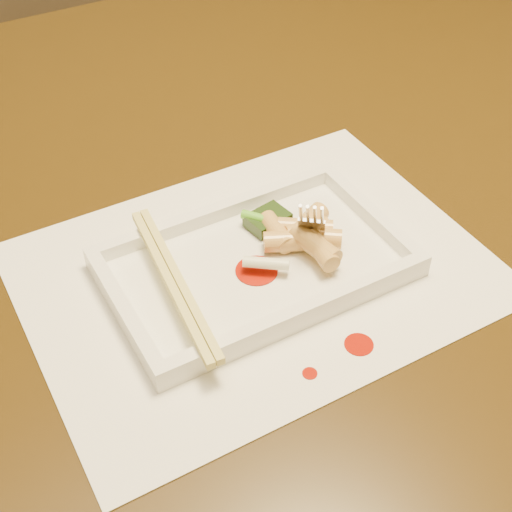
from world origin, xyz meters
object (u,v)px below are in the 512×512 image
table (216,236)px  placemat (256,271)px  fork (316,162)px  plate_base (256,268)px  chopstick_a (170,283)px

table → placemat: placemat is taller
table → placemat: (-0.04, -0.16, 0.10)m
placemat → fork: fork is taller
fork → plate_base: bearing=-165.6°
table → fork: 0.24m
table → plate_base: bearing=-103.5°
placemat → fork: size_ratio=2.86×
placemat → plate_base: bearing=0.0°
table → plate_base: size_ratio=5.38×
chopstick_a → fork: size_ratio=1.36×
placemat → plate_base: (0.00, 0.00, 0.00)m
table → plate_base: (-0.04, -0.16, 0.11)m
table → placemat: size_ratio=3.50×
placemat → chopstick_a: bearing=180.0°
chopstick_a → fork: 0.16m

